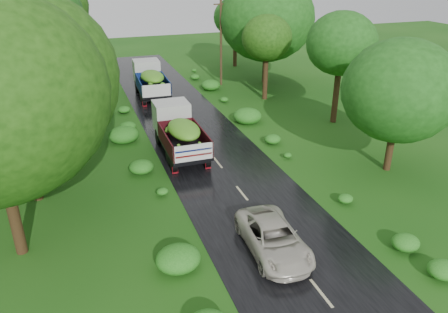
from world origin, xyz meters
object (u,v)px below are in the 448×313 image
truck_far (150,79)px  car (273,238)px  utility_pole (221,41)px  truck_near (179,129)px

truck_far → car: truck_far is taller
car → utility_pole: (6.63, 25.86, 3.50)m
truck_near → utility_pole: utility_pole is taller
truck_near → truck_far: bearing=87.7°
truck_far → utility_pole: size_ratio=0.84×
car → utility_pole: size_ratio=0.58×
utility_pole → truck_far: bearing=-172.9°
truck_near → car: size_ratio=1.40×
truck_near → utility_pole: (7.81, 14.45, 2.62)m
utility_pole → car: bearing=-109.1°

